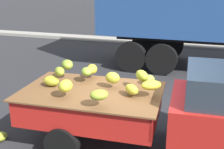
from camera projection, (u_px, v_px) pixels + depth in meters
The scene contains 4 objects.
ground at pixel (134, 138), 6.05m from camera, with size 220.00×220.00×0.00m, color #28282B.
curb_strip at pixel (178, 44), 14.51m from camera, with size 80.00×0.80×0.16m, color gray.
pickup_truck at pixel (190, 110), 5.25m from camera, with size 4.88×1.99×1.70m.
fallen_banana_bunch_near_tailgate at pixel (0, 137), 5.91m from camera, with size 0.29×0.26×0.18m, color #97A22B.
Camera 1 is at (1.19, -5.22, 3.14)m, focal length 46.47 mm.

